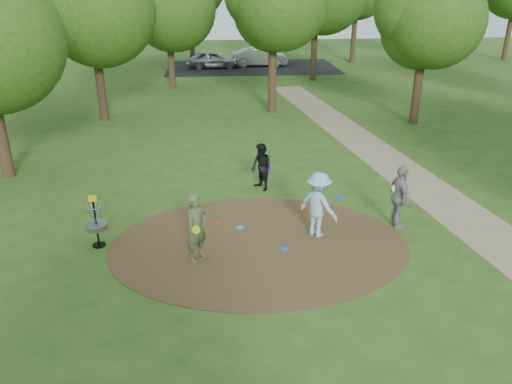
{
  "coord_description": "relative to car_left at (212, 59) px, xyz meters",
  "views": [
    {
      "loc": [
        -1.09,
        -12.28,
        6.95
      ],
      "look_at": [
        0.0,
        1.2,
        1.1
      ],
      "focal_mm": 35.0,
      "sensor_mm": 36.0,
      "label": 1
    }
  ],
  "objects": [
    {
      "name": "dirt_clearing",
      "position": [
        1.3,
        -29.81,
        -0.71
      ],
      "size": [
        8.4,
        8.4,
        0.02
      ],
      "primitive_type": "cylinder",
      "color": "#47301C",
      "rests_on": "ground"
    },
    {
      "name": "tree_ring",
      "position": [
        3.7,
        -21.31,
        4.47
      ],
      "size": [
        37.1,
        45.94,
        9.27
      ],
      "color": "#332316",
      "rests_on": "ground"
    },
    {
      "name": "disc_ground_red",
      "position": [
        0.15,
        -28.43,
        -0.69
      ],
      "size": [
        0.22,
        0.22,
        0.02
      ],
      "primitive_type": "cylinder",
      "color": "red",
      "rests_on": "dirt_clearing"
    },
    {
      "name": "player_throwing_with_disc",
      "position": [
        3.02,
        -29.38,
        0.25
      ],
      "size": [
        1.45,
        1.41,
        1.94
      ],
      "color": "#8EC5D4",
      "rests_on": "ground"
    },
    {
      "name": "player_observer_with_disc",
      "position": [
        -0.4,
        -30.46,
        0.22
      ],
      "size": [
        0.78,
        0.81,
        1.88
      ],
      "color": "#4A5C35",
      "rests_on": "ground"
    },
    {
      "name": "disc_ground_cyan",
      "position": [
        0.81,
        -28.76,
        -0.69
      ],
      "size": [
        0.22,
        0.22,
        0.02
      ],
      "primitive_type": "cylinder",
      "color": "#17B6BF",
      "rests_on": "dirt_clearing"
    },
    {
      "name": "disc_ground_blue",
      "position": [
        1.97,
        -30.18,
        -0.69
      ],
      "size": [
        0.22,
        0.22,
        0.02
      ],
      "primitive_type": "cylinder",
      "color": "blue",
      "rests_on": "dirt_clearing"
    },
    {
      "name": "car_right",
      "position": [
        3.93,
        0.66,
        0.04
      ],
      "size": [
        4.63,
        1.66,
        1.52
      ],
      "primitive_type": "imported",
      "rotation": [
        0.0,
        0.0,
        1.56
      ],
      "color": "#929599",
      "rests_on": "ground"
    },
    {
      "name": "parking_lot",
      "position": [
        3.3,
        0.19,
        -0.72
      ],
      "size": [
        14.0,
        8.0,
        0.01
      ],
      "primitive_type": "cube",
      "color": "black",
      "rests_on": "ground"
    },
    {
      "name": "footpath",
      "position": [
        7.8,
        -27.81,
        -0.71
      ],
      "size": [
        7.55,
        39.89,
        0.01
      ],
      "primitive_type": "cube",
      "rotation": [
        0.0,
        0.0,
        0.14
      ],
      "color": "#8C7A5B",
      "rests_on": "ground"
    },
    {
      "name": "player_walking_with_disc",
      "position": [
        1.71,
        -25.86,
        0.12
      ],
      "size": [
        0.95,
        1.02,
        1.68
      ],
      "color": "black",
      "rests_on": "ground"
    },
    {
      "name": "disc_golf_basket",
      "position": [
        -3.2,
        -29.51,
        0.16
      ],
      "size": [
        0.63,
        0.63,
        1.54
      ],
      "color": "black",
      "rests_on": "ground"
    },
    {
      "name": "car_left",
      "position": [
        0.0,
        0.0,
        0.0
      ],
      "size": [
        4.32,
        1.96,
        1.44
      ],
      "primitive_type": "imported",
      "rotation": [
        0.0,
        0.0,
        1.63
      ],
      "color": "#9A9DA1",
      "rests_on": "ground"
    },
    {
      "name": "player_waiting_with_disc",
      "position": [
        5.52,
        -29.05,
        0.26
      ],
      "size": [
        0.57,
        1.18,
        1.96
      ],
      "color": "gray",
      "rests_on": "ground"
    },
    {
      "name": "ground",
      "position": [
        1.3,
        -29.81,
        -0.72
      ],
      "size": [
        100.0,
        100.0,
        0.0
      ],
      "primitive_type": "plane",
      "color": "#2D5119",
      "rests_on": "ground"
    }
  ]
}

